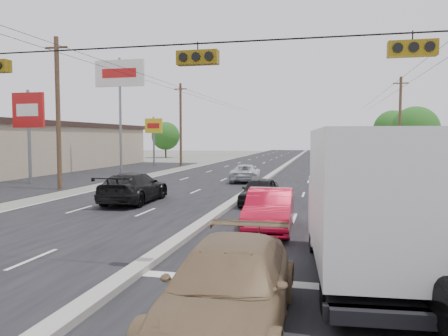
{
  "coord_description": "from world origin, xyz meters",
  "views": [
    {
      "loc": [
        4.63,
        -10.61,
        3.47
      ],
      "look_at": [
        0.56,
        6.96,
        2.2
      ],
      "focal_mm": 35.0,
      "sensor_mm": 36.0,
      "label": 1
    }
  ],
  "objects_px": {
    "tree_left_far": "(166,136)",
    "tree_right_mid": "(415,130)",
    "pole_sign_far": "(154,130)",
    "box_truck": "(368,204)",
    "tan_sedan": "(229,289)",
    "queue_car_b": "(367,208)",
    "red_sedan": "(270,210)",
    "queue_car_a": "(260,191)",
    "oncoming_far": "(245,173)",
    "utility_pole_left_c": "(181,124)",
    "pole_sign_billboard": "(120,81)",
    "queue_car_e": "(405,191)",
    "utility_pole_right_c": "(400,122)",
    "queue_car_c": "(341,186)",
    "tree_right_far": "(392,129)",
    "utility_pole_left_b": "(58,112)",
    "pole_sign_mid": "(28,115)",
    "oncoming_near": "(134,188)"
  },
  "relations": [
    {
      "from": "queue_car_a",
      "to": "tree_right_mid",
      "type": "bearing_deg",
      "value": 71.03
    },
    {
      "from": "tree_left_far",
      "to": "tree_right_mid",
      "type": "height_order",
      "value": "tree_right_mid"
    },
    {
      "from": "red_sedan",
      "to": "oncoming_near",
      "type": "height_order",
      "value": "oncoming_near"
    },
    {
      "from": "box_truck",
      "to": "tan_sedan",
      "type": "relative_size",
      "value": 1.39
    },
    {
      "from": "tree_left_far",
      "to": "queue_car_a",
      "type": "xyz_separation_m",
      "value": [
        23.4,
        -48.51,
        -3.02
      ]
    },
    {
      "from": "pole_sign_far",
      "to": "box_truck",
      "type": "xyz_separation_m",
      "value": [
        21.66,
        -39.78,
        -2.53
      ]
    },
    {
      "from": "tree_right_mid",
      "to": "red_sedan",
      "type": "distance_m",
      "value": 41.68
    },
    {
      "from": "pole_sign_mid",
      "to": "queue_car_a",
      "type": "height_order",
      "value": "pole_sign_mid"
    },
    {
      "from": "utility_pole_left_b",
      "to": "queue_car_a",
      "type": "distance_m",
      "value": 15.0
    },
    {
      "from": "utility_pole_right_c",
      "to": "pole_sign_mid",
      "type": "bearing_deg",
      "value": -143.29
    },
    {
      "from": "queue_car_b",
      "to": "oncoming_far",
      "type": "xyz_separation_m",
      "value": [
        -7.71,
        15.13,
        0.04
      ]
    },
    {
      "from": "oncoming_far",
      "to": "utility_pole_left_c",
      "type": "bearing_deg",
      "value": -64.47
    },
    {
      "from": "tree_right_mid",
      "to": "tan_sedan",
      "type": "distance_m",
      "value": 49.78
    },
    {
      "from": "queue_car_b",
      "to": "queue_car_c",
      "type": "distance_m",
      "value": 7.35
    },
    {
      "from": "utility_pole_right_c",
      "to": "tan_sedan",
      "type": "relative_size",
      "value": 1.88
    },
    {
      "from": "tan_sedan",
      "to": "tree_left_far",
      "type": "bearing_deg",
      "value": 110.37
    },
    {
      "from": "tree_right_mid",
      "to": "queue_car_a",
      "type": "distance_m",
      "value": 36.35
    },
    {
      "from": "queue_car_b",
      "to": "red_sedan",
      "type": "bearing_deg",
      "value": -145.44
    },
    {
      "from": "tree_right_far",
      "to": "tan_sedan",
      "type": "height_order",
      "value": "tree_right_far"
    },
    {
      "from": "queue_car_b",
      "to": "queue_car_c",
      "type": "height_order",
      "value": "queue_car_c"
    },
    {
      "from": "pole_sign_far",
      "to": "red_sedan",
      "type": "distance_m",
      "value": 39.54
    },
    {
      "from": "utility_pole_left_c",
      "to": "tan_sedan",
      "type": "height_order",
      "value": "utility_pole_left_c"
    },
    {
      "from": "pole_sign_billboard",
      "to": "oncoming_far",
      "type": "relative_size",
      "value": 2.26
    },
    {
      "from": "queue_car_c",
      "to": "queue_car_e",
      "type": "height_order",
      "value": "queue_car_c"
    },
    {
      "from": "queue_car_e",
      "to": "oncoming_far",
      "type": "xyz_separation_m",
      "value": [
        -10.25,
        8.72,
        0.06
      ]
    },
    {
      "from": "tree_right_mid",
      "to": "tree_right_far",
      "type": "height_order",
      "value": "tree_right_far"
    },
    {
      "from": "pole_sign_billboard",
      "to": "pole_sign_far",
      "type": "relative_size",
      "value": 1.83
    },
    {
      "from": "utility_pole_right_c",
      "to": "oncoming_near",
      "type": "relative_size",
      "value": 1.8
    },
    {
      "from": "pole_sign_far",
      "to": "red_sedan",
      "type": "relative_size",
      "value": 1.28
    },
    {
      "from": "pole_sign_far",
      "to": "tree_left_far",
      "type": "relative_size",
      "value": 0.98
    },
    {
      "from": "queue_car_e",
      "to": "oncoming_far",
      "type": "bearing_deg",
      "value": 145.36
    },
    {
      "from": "utility_pole_left_b",
      "to": "tree_left_far",
      "type": "distance_m",
      "value": 46.01
    },
    {
      "from": "utility_pole_right_c",
      "to": "queue_car_e",
      "type": "height_order",
      "value": "utility_pole_right_c"
    },
    {
      "from": "utility_pole_left_c",
      "to": "box_truck",
      "type": "relative_size",
      "value": 1.36
    },
    {
      "from": "tree_right_mid",
      "to": "queue_car_e",
      "type": "bearing_deg",
      "value": -101.26
    },
    {
      "from": "utility_pole_left_c",
      "to": "tree_right_mid",
      "type": "height_order",
      "value": "utility_pole_left_c"
    },
    {
      "from": "tree_right_far",
      "to": "queue_car_a",
      "type": "bearing_deg",
      "value": -104.01
    },
    {
      "from": "box_truck",
      "to": "oncoming_near",
      "type": "distance_m",
      "value": 15.1
    },
    {
      "from": "pole_sign_far",
      "to": "tan_sedan",
      "type": "distance_m",
      "value": 47.32
    },
    {
      "from": "pole_sign_far",
      "to": "queue_car_a",
      "type": "distance_m",
      "value": 33.61
    },
    {
      "from": "tree_left_far",
      "to": "tan_sedan",
      "type": "distance_m",
      "value": 68.01
    },
    {
      "from": "tree_right_mid",
      "to": "queue_car_a",
      "type": "height_order",
      "value": "tree_right_mid"
    },
    {
      "from": "pole_sign_billboard",
      "to": "box_truck",
      "type": "bearing_deg",
      "value": -54.03
    },
    {
      "from": "utility_pole_left_c",
      "to": "utility_pole_left_b",
      "type": "bearing_deg",
      "value": -90.0
    },
    {
      "from": "tree_right_mid",
      "to": "pole_sign_far",
      "type": "bearing_deg",
      "value": -170.84
    },
    {
      "from": "tree_right_far",
      "to": "tan_sedan",
      "type": "relative_size",
      "value": 1.53
    },
    {
      "from": "red_sedan",
      "to": "queue_car_e",
      "type": "xyz_separation_m",
      "value": [
        6.17,
        8.75,
        -0.16
      ]
    },
    {
      "from": "pole_sign_far",
      "to": "pole_sign_billboard",
      "type": "bearing_deg",
      "value": -82.87
    },
    {
      "from": "box_truck",
      "to": "red_sedan",
      "type": "bearing_deg",
      "value": 115.67
    },
    {
      "from": "queue_car_a",
      "to": "oncoming_far",
      "type": "bearing_deg",
      "value": 107.0
    }
  ]
}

